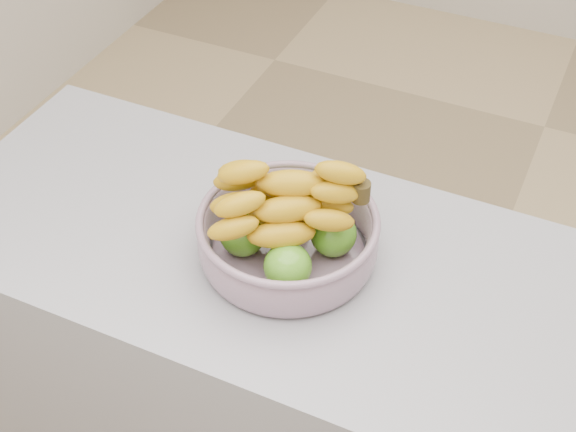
# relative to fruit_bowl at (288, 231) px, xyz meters

# --- Properties ---
(ground) EXTENTS (4.00, 4.00, 0.00)m
(ground) POSITION_rel_fruit_bowl_xyz_m (0.28, 0.69, -0.96)
(ground) COLOR tan
(ground) RESTS_ON ground
(fruit_bowl) EXTENTS (0.33, 0.33, 0.20)m
(fruit_bowl) POSITION_rel_fruit_bowl_xyz_m (0.00, 0.00, 0.00)
(fruit_bowl) COLOR #A2B0C3
(fruit_bowl) RESTS_ON counter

